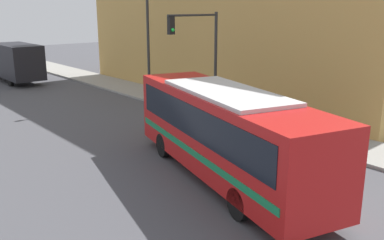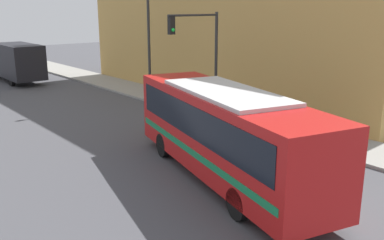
{
  "view_description": "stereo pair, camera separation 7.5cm",
  "coord_description": "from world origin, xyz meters",
  "px_view_note": "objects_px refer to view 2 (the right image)",
  "views": [
    {
      "loc": [
        -10.62,
        -7.57,
        6.0
      ],
      "look_at": [
        0.48,
        5.61,
        1.4
      ],
      "focal_mm": 40.0,
      "sensor_mm": 36.0,
      "label": 1
    },
    {
      "loc": [
        -10.56,
        -7.62,
        6.0
      ],
      "look_at": [
        0.48,
        5.61,
        1.4
      ],
      "focal_mm": 40.0,
      "sensor_mm": 36.0,
      "label": 2
    }
  ],
  "objects_px": {
    "delivery_truck": "(16,61)",
    "fire_hydrant": "(327,139)",
    "street_lamp": "(145,27)",
    "pedestrian_near_corner": "(264,108)",
    "city_bus": "(225,129)",
    "parking_meter": "(199,96)",
    "traffic_light_pole": "(201,47)"
  },
  "relations": [
    {
      "from": "pedestrian_near_corner",
      "to": "parking_meter",
      "type": "bearing_deg",
      "value": 101.25
    },
    {
      "from": "street_lamp",
      "to": "pedestrian_near_corner",
      "type": "distance_m",
      "value": 10.19
    },
    {
      "from": "city_bus",
      "to": "traffic_light_pole",
      "type": "distance_m",
      "value": 8.43
    },
    {
      "from": "street_lamp",
      "to": "pedestrian_near_corner",
      "type": "xyz_separation_m",
      "value": [
        0.82,
        -9.45,
        -3.72
      ]
    },
    {
      "from": "street_lamp",
      "to": "city_bus",
      "type": "bearing_deg",
      "value": -113.03
    },
    {
      "from": "delivery_truck",
      "to": "street_lamp",
      "type": "height_order",
      "value": "street_lamp"
    },
    {
      "from": "fire_hydrant",
      "to": "traffic_light_pole",
      "type": "xyz_separation_m",
      "value": [
        -0.94,
        7.21,
        3.45
      ]
    },
    {
      "from": "traffic_light_pole",
      "to": "street_lamp",
      "type": "height_order",
      "value": "street_lamp"
    },
    {
      "from": "city_bus",
      "to": "parking_meter",
      "type": "height_order",
      "value": "city_bus"
    },
    {
      "from": "delivery_truck",
      "to": "fire_hydrant",
      "type": "height_order",
      "value": "delivery_truck"
    },
    {
      "from": "fire_hydrant",
      "to": "traffic_light_pole",
      "type": "bearing_deg",
      "value": 97.42
    },
    {
      "from": "delivery_truck",
      "to": "street_lamp",
      "type": "distance_m",
      "value": 13.53
    },
    {
      "from": "traffic_light_pole",
      "to": "pedestrian_near_corner",
      "type": "relative_size",
      "value": 3.37
    },
    {
      "from": "traffic_light_pole",
      "to": "pedestrian_near_corner",
      "type": "distance_m",
      "value": 4.52
    },
    {
      "from": "delivery_truck",
      "to": "street_lamp",
      "type": "xyz_separation_m",
      "value": [
        4.39,
        -12.44,
        3.02
      ]
    },
    {
      "from": "delivery_truck",
      "to": "city_bus",
      "type": "bearing_deg",
      "value": -92.75
    },
    {
      "from": "delivery_truck",
      "to": "traffic_light_pole",
      "type": "xyz_separation_m",
      "value": [
        3.45,
        -18.97,
        2.27
      ]
    },
    {
      "from": "pedestrian_near_corner",
      "to": "fire_hydrant",
      "type": "bearing_deg",
      "value": -100.82
    },
    {
      "from": "fire_hydrant",
      "to": "parking_meter",
      "type": "distance_m",
      "value": 8.44
    },
    {
      "from": "delivery_truck",
      "to": "fire_hydrant",
      "type": "distance_m",
      "value": 26.58
    },
    {
      "from": "delivery_truck",
      "to": "pedestrian_near_corner",
      "type": "xyz_separation_m",
      "value": [
        5.21,
        -21.89,
        -0.7
      ]
    },
    {
      "from": "city_bus",
      "to": "traffic_light_pole",
      "type": "xyz_separation_m",
      "value": [
        4.68,
        6.69,
        2.08
      ]
    },
    {
      "from": "city_bus",
      "to": "street_lamp",
      "type": "distance_m",
      "value": 14.64
    },
    {
      "from": "delivery_truck",
      "to": "street_lamp",
      "type": "relative_size",
      "value": 0.98
    },
    {
      "from": "fire_hydrant",
      "to": "city_bus",
      "type": "bearing_deg",
      "value": 174.66
    },
    {
      "from": "fire_hydrant",
      "to": "pedestrian_near_corner",
      "type": "relative_size",
      "value": 0.44
    },
    {
      "from": "pedestrian_near_corner",
      "to": "delivery_truck",
      "type": "bearing_deg",
      "value": 103.4
    },
    {
      "from": "city_bus",
      "to": "fire_hydrant",
      "type": "bearing_deg",
      "value": 9.52
    },
    {
      "from": "city_bus",
      "to": "parking_meter",
      "type": "bearing_deg",
      "value": 69.4
    },
    {
      "from": "traffic_light_pole",
      "to": "street_lamp",
      "type": "xyz_separation_m",
      "value": [
        0.94,
        6.54,
        0.75
      ]
    },
    {
      "from": "fire_hydrant",
      "to": "parking_meter",
      "type": "height_order",
      "value": "parking_meter"
    },
    {
      "from": "parking_meter",
      "to": "street_lamp",
      "type": "height_order",
      "value": "street_lamp"
    }
  ]
}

